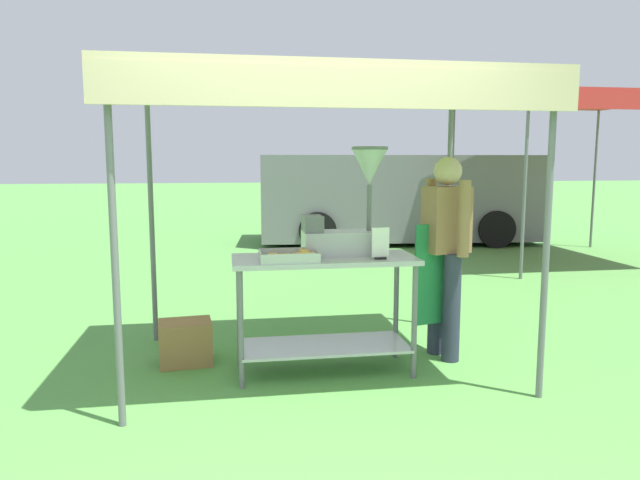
# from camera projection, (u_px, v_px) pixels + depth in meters

# --- Properties ---
(ground_plane) EXTENTS (70.00, 70.00, 0.00)m
(ground_plane) POSITION_uv_depth(u_px,v_px,m) (260.00, 262.00, 9.17)
(ground_plane) COLOR #519342
(stall_canopy) EXTENTS (2.89, 1.91, 2.16)m
(stall_canopy) POSITION_uv_depth(u_px,v_px,m) (322.00, 92.00, 4.21)
(stall_canopy) COLOR slate
(stall_canopy) RESTS_ON ground
(donut_cart) EXTENTS (1.35, 0.56, 0.88)m
(donut_cart) POSITION_uv_depth(u_px,v_px,m) (324.00, 291.00, 4.31)
(donut_cart) COLOR #B7B7BC
(donut_cart) RESTS_ON ground
(donut_tray) EXTENTS (0.41, 0.30, 0.07)m
(donut_tray) POSITION_uv_depth(u_px,v_px,m) (291.00, 257.00, 4.11)
(donut_tray) COLOR #B7B7BC
(donut_tray) RESTS_ON donut_cart
(donut_fryer) EXTENTS (0.64, 0.28, 0.81)m
(donut_fryer) POSITION_uv_depth(u_px,v_px,m) (349.00, 213.00, 4.35)
(donut_fryer) COLOR #B7B7BC
(donut_fryer) RESTS_ON donut_cart
(menu_sign) EXTENTS (0.13, 0.05, 0.23)m
(menu_sign) POSITION_uv_depth(u_px,v_px,m) (380.00, 246.00, 4.17)
(menu_sign) COLOR black
(menu_sign) RESTS_ON donut_cart
(vendor) EXTENTS (0.47, 0.54, 1.61)m
(vendor) POSITION_uv_depth(u_px,v_px,m) (445.00, 247.00, 4.60)
(vendor) COLOR #2D3347
(vendor) RESTS_ON ground
(supply_crate) EXTENTS (0.43, 0.35, 0.34)m
(supply_crate) POSITION_uv_depth(u_px,v_px,m) (186.00, 342.00, 4.55)
(supply_crate) COLOR olive
(supply_crate) RESTS_ON ground
(van_grey) EXTENTS (5.47, 2.46, 1.69)m
(van_grey) POSITION_uv_depth(u_px,v_px,m) (397.00, 197.00, 11.44)
(van_grey) COLOR slate
(van_grey) RESTS_ON ground
(neighbour_tent) EXTENTS (2.93, 2.73, 2.54)m
(neighbour_tent) POSITION_uv_depth(u_px,v_px,m) (572.00, 104.00, 8.93)
(neighbour_tent) COLOR slate
(neighbour_tent) RESTS_ON ground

